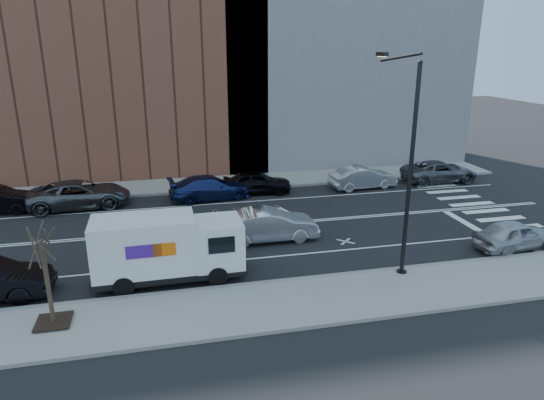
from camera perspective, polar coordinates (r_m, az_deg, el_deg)
name	(u,v)px	position (r m, az deg, el deg)	size (l,w,h in m)	color
ground	(221,228)	(26.76, -6.04, -3.32)	(120.00, 120.00, 0.00)	black
sidewalk_near	(249,308)	(18.85, -2.69, -12.58)	(44.00, 3.60, 0.15)	gray
sidewalk_far	(206,184)	(35.06, -7.81, 1.89)	(44.00, 3.60, 0.15)	gray
curb_near	(242,286)	(20.40, -3.60, -10.05)	(44.00, 0.25, 0.17)	gray
curb_far	(208,191)	(33.33, -7.52, 1.08)	(44.00, 0.25, 0.17)	gray
crosswalk	(479,207)	(32.56, 23.13, -0.81)	(3.00, 14.00, 0.01)	white
road_markings	(221,228)	(26.76, -6.04, -3.31)	(40.00, 8.60, 0.01)	white
bldg_brick	(83,25)	(40.78, -21.35, 18.65)	(26.00, 10.00, 22.00)	brown
bldg_concrete	(338,1)	(43.16, 7.82, 22.19)	(20.00, 10.00, 26.00)	slate
streetlight	(406,159)	(20.89, 15.44, 4.65)	(0.44, 4.02, 9.34)	black
street_tree	(49,290)	(18.83, -24.78, -9.64)	(1.20, 1.20, 3.75)	black
fedex_van	(167,247)	(20.86, -12.25, -5.46)	(6.33, 2.33, 2.87)	black
far_parked_c	(80,194)	(32.03, -21.69, 0.63)	(2.75, 5.97, 1.66)	#4D5155
far_parked_d	(210,188)	(31.65, -7.29, 1.47)	(2.15, 5.29, 1.54)	navy
far_parked_e	(257,182)	(32.61, -1.80, 2.12)	(1.85, 4.59, 1.57)	black
far_parked_f	(363,178)	(34.36, 10.64, 2.61)	(1.62, 4.66, 1.53)	#B4B3B8
far_parked_g	(439,171)	(37.53, 19.09, 3.20)	(2.52, 5.46, 1.52)	#54575C
driving_sedan	(269,225)	(24.75, -0.39, -2.96)	(1.75, 5.01, 1.65)	silver
near_parked_front	(515,235)	(26.59, 26.69, -3.68)	(1.71, 4.25, 1.45)	#B4B4B9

